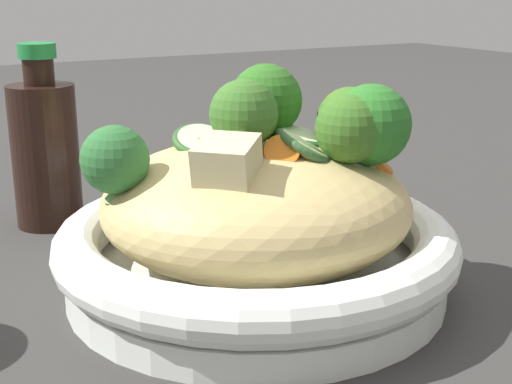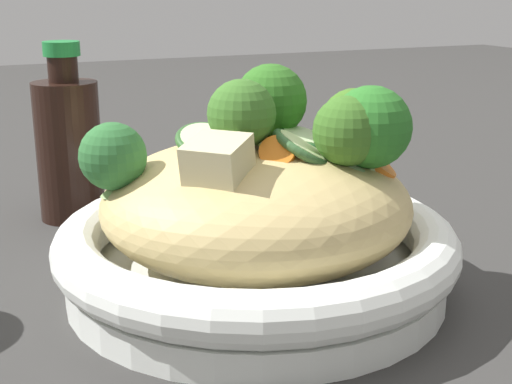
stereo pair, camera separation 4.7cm
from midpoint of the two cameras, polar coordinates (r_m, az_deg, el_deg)
ground_plane at (r=0.50m, az=2.75°, el=-7.77°), size 3.00×3.00×0.00m
serving_bowl at (r=0.49m, az=2.79°, el=-4.91°), size 0.27×0.27×0.05m
noodle_heap at (r=0.47m, az=2.86°, el=-0.98°), size 0.21×0.21×0.08m
broccoli_florets at (r=0.47m, az=5.59°, el=5.53°), size 0.17×0.21×0.08m
carrot_coins at (r=0.46m, az=6.17°, el=3.10°), size 0.10×0.14×0.04m
zucchini_slices at (r=0.48m, az=3.21°, el=4.16°), size 0.12×0.11×0.03m
chicken_chunks at (r=0.42m, az=0.41°, el=2.72°), size 0.07×0.06×0.03m
soy_sauce_bottle at (r=0.64m, az=-12.69°, el=3.60°), size 0.06×0.06×0.16m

